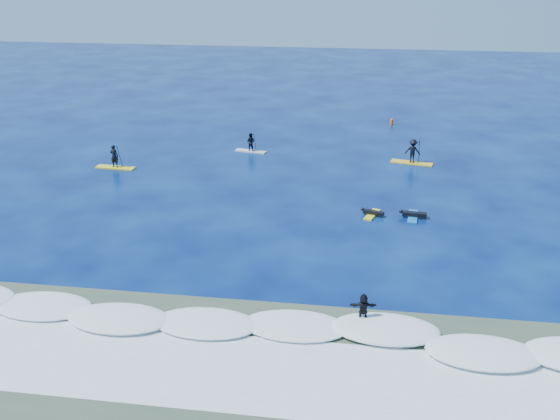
# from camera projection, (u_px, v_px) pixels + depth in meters

# --- Properties ---
(ground) EXTENTS (160.00, 160.00, 0.00)m
(ground) POSITION_uv_depth(u_px,v_px,m) (298.00, 238.00, 36.81)
(ground) COLOR #030B3F
(ground) RESTS_ON ground
(shallow_water) EXTENTS (90.00, 13.00, 0.01)m
(shallow_water) POSITION_uv_depth(u_px,v_px,m) (255.00, 389.00, 24.00)
(shallow_water) COLOR #364A3A
(shallow_water) RESTS_ON ground
(breaking_wave) EXTENTS (40.00, 6.00, 0.30)m
(breaking_wave) POSITION_uv_depth(u_px,v_px,m) (272.00, 332.00, 27.66)
(breaking_wave) COLOR white
(breaking_wave) RESTS_ON ground
(whitewater) EXTENTS (34.00, 5.00, 0.02)m
(whitewater) POSITION_uv_depth(u_px,v_px,m) (260.00, 373.00, 24.91)
(whitewater) COLOR silver
(whitewater) RESTS_ON ground
(sup_paddler_left) EXTENTS (3.15, 1.00, 2.18)m
(sup_paddler_left) POSITION_uv_depth(u_px,v_px,m) (115.00, 160.00, 48.42)
(sup_paddler_left) COLOR yellow
(sup_paddler_left) RESTS_ON ground
(sup_paddler_center) EXTENTS (2.73, 1.15, 1.86)m
(sup_paddler_center) POSITION_uv_depth(u_px,v_px,m) (251.00, 144.00, 52.43)
(sup_paddler_center) COLOR silver
(sup_paddler_center) RESTS_ON ground
(sup_paddler_right) EXTENTS (3.39, 1.51, 2.31)m
(sup_paddler_right) POSITION_uv_depth(u_px,v_px,m) (413.00, 153.00, 49.44)
(sup_paddler_right) COLOR yellow
(sup_paddler_right) RESTS_ON ground
(prone_paddler_near) EXTENTS (1.50, 1.98, 0.40)m
(prone_paddler_near) POSITION_uv_depth(u_px,v_px,m) (372.00, 213.00, 39.87)
(prone_paddler_near) COLOR yellow
(prone_paddler_near) RESTS_ON ground
(prone_paddler_far) EXTENTS (1.75, 2.24, 0.46)m
(prone_paddler_far) POSITION_uv_depth(u_px,v_px,m) (413.00, 215.00, 39.56)
(prone_paddler_far) COLOR #1765AF
(prone_paddler_far) RESTS_ON ground
(wave_surfer) EXTENTS (1.99, 0.75, 1.40)m
(wave_surfer) POSITION_uv_depth(u_px,v_px,m) (363.00, 309.00, 27.88)
(wave_surfer) COLOR white
(wave_surfer) RESTS_ON breaking_wave
(marker_buoy) EXTENTS (0.31, 0.31, 0.74)m
(marker_buoy) POSITION_uv_depth(u_px,v_px,m) (392.00, 121.00, 60.89)
(marker_buoy) COLOR #F45515
(marker_buoy) RESTS_ON ground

